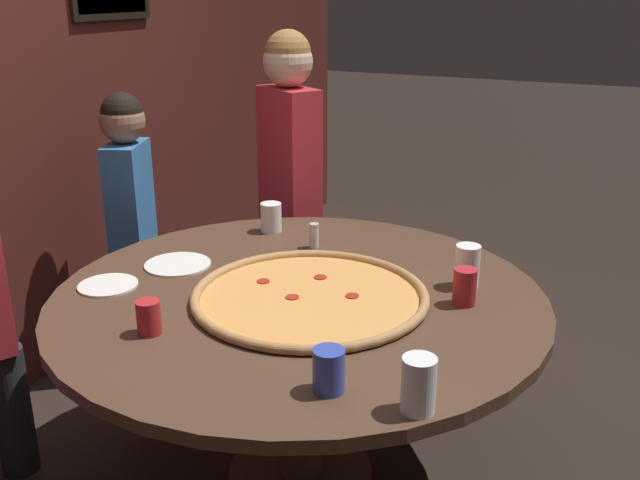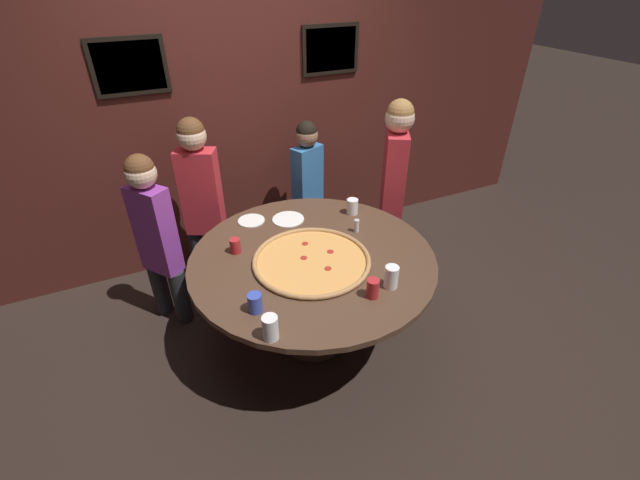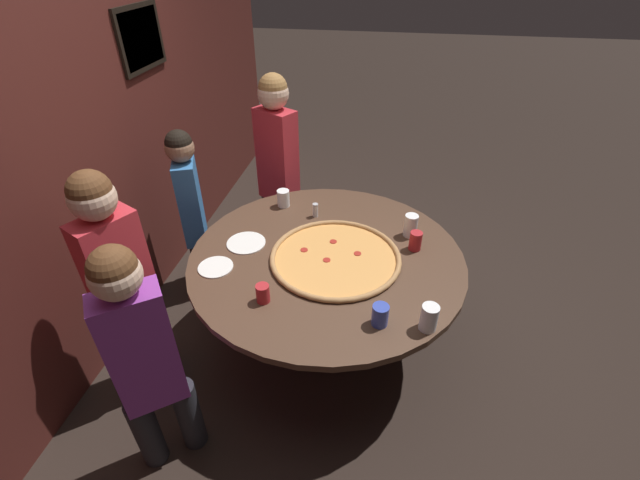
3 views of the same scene
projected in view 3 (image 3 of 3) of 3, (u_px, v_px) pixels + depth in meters
ground_plane at (326, 339)px, 2.98m from camera, size 24.00×24.00×0.00m
back_wall at (81, 150)px, 2.43m from camera, size 6.40×0.08×2.60m
dining_table at (326, 271)px, 2.63m from camera, size 1.64×1.64×0.74m
giant_pizza at (335, 257)px, 2.51m from camera, size 0.77×0.77×0.03m
drink_cup_far_left at (380, 315)px, 2.07m from camera, size 0.08×0.08×0.11m
drink_cup_front_edge at (429, 318)px, 2.03m from camera, size 0.08×0.08×0.14m
drink_cup_far_right at (263, 293)px, 2.20m from camera, size 0.07×0.07×0.10m
drink_cup_near_left at (411, 225)px, 2.68m from camera, size 0.08×0.08×0.15m
drink_cup_near_right at (415, 241)px, 2.57m from camera, size 0.07×0.07×0.12m
drink_cup_beside_pizza at (283, 198)px, 2.99m from camera, size 0.09×0.09×0.12m
white_plate_far_back at (246, 243)px, 2.65m from camera, size 0.24×0.24×0.01m
white_plate_left_side at (216, 267)px, 2.45m from camera, size 0.20×0.20×0.01m
condiment_shaker at (315, 210)px, 2.88m from camera, size 0.04×0.04×0.10m
diner_far_left at (191, 205)px, 3.05m from camera, size 0.34×0.23×1.28m
diner_far_right at (144, 355)px, 1.90m from camera, size 0.30×0.35×1.36m
diner_centre_back at (277, 160)px, 3.36m from camera, size 0.31×0.40×1.52m
diner_side_left at (121, 279)px, 2.24m from camera, size 0.38×0.28×1.45m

